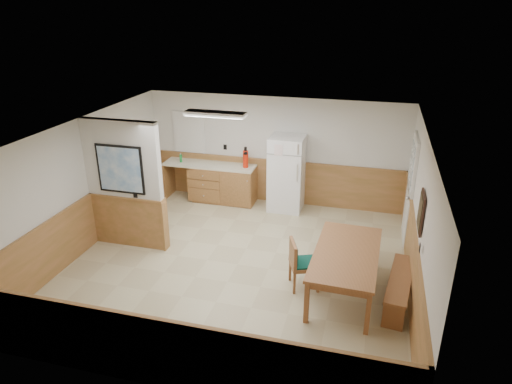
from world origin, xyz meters
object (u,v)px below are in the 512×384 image
(dining_table, at_px, (346,257))
(dining_chair, at_px, (299,261))
(dining_bench, at_px, (400,284))
(fire_extinguisher, at_px, (246,158))
(refrigerator, at_px, (287,174))
(soap_bottle, at_px, (181,158))

(dining_table, xyz_separation_m, dining_chair, (-0.75, -0.04, -0.17))
(dining_bench, height_order, fire_extinguisher, fire_extinguisher)
(fire_extinguisher, bearing_deg, dining_bench, -23.03)
(dining_table, height_order, dining_bench, dining_table)
(dining_table, xyz_separation_m, dining_bench, (0.86, -0.05, -0.32))
(dining_table, height_order, dining_chair, dining_chair)
(dining_bench, bearing_deg, refrigerator, 136.24)
(dining_chair, distance_m, soap_bottle, 4.59)
(dining_table, bearing_deg, fire_extinguisher, 132.18)
(refrigerator, height_order, dining_chair, refrigerator)
(refrigerator, distance_m, dining_bench, 3.93)
(refrigerator, relative_size, dining_chair, 2.02)
(fire_extinguisher, bearing_deg, refrigerator, 16.02)
(dining_table, distance_m, fire_extinguisher, 4.00)
(soap_bottle, bearing_deg, dining_chair, -41.91)
(dining_table, bearing_deg, soap_bottle, 146.23)
(dining_table, height_order, soap_bottle, soap_bottle)
(refrigerator, xyz_separation_m, fire_extinguisher, (-0.97, 0.05, 0.26))
(dining_chair, relative_size, fire_extinguisher, 1.74)
(refrigerator, xyz_separation_m, soap_bottle, (-2.56, 0.02, 0.14))
(refrigerator, xyz_separation_m, dining_chair, (0.83, -3.03, -0.36))
(refrigerator, xyz_separation_m, dining_table, (1.58, -2.99, -0.20))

